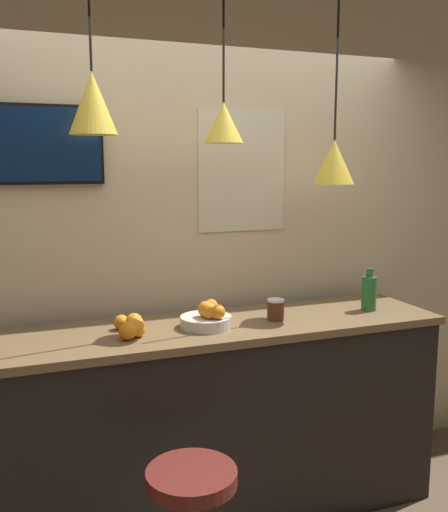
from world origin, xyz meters
name	(u,v)px	position (x,y,z in m)	size (l,w,h in m)	color
back_wall	(199,238)	(0.00, 1.06, 1.45)	(8.00, 0.06, 2.90)	beige
service_counter	(224,420)	(0.00, 0.65, 0.53)	(2.30, 0.60, 1.06)	black
fruit_bowl	(207,317)	(-0.10, 0.61, 1.11)	(0.26, 0.26, 0.14)	beige
orange_pile	(132,327)	(-0.48, 0.63, 1.10)	(0.15, 0.25, 0.08)	orange
juice_bottle	(369,293)	(0.85, 0.62, 1.16)	(0.08, 0.08, 0.24)	#286B33
spread_jar	(276,310)	(0.28, 0.62, 1.12)	(0.09, 0.09, 0.11)	#562D19
pendant_lamp_left	(93,103)	(-0.62, 0.66, 2.14)	(0.22, 0.22, 0.81)	black
pendant_lamp_middle	(224,122)	(0.00, 0.66, 2.07)	(0.19, 0.19, 0.83)	black
pendant_lamp_right	(334,161)	(0.62, 0.66, 1.88)	(0.22, 0.22, 1.04)	black
mounted_tv	(38,145)	(-0.84, 1.01, 1.96)	(0.63, 0.04, 0.39)	black
wall_poster	(242,171)	(0.25, 1.03, 1.83)	(0.52, 0.01, 0.69)	beige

